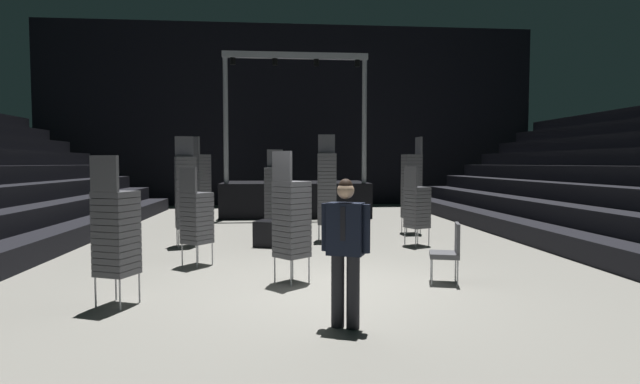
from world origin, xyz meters
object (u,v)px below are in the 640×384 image
at_px(man_with_tie, 345,244).
at_px(equipment_road_case, 276,234).
at_px(chair_stack_rear_left, 327,188).
at_px(chair_stack_rear_right, 186,191).
at_px(loose_chair_near_man, 449,249).
at_px(chair_stack_front_left, 199,185).
at_px(chair_stack_rear_centre, 417,206).
at_px(chair_stack_mid_left, 116,231).
at_px(chair_stack_aisle_left, 274,193).
at_px(chair_stack_front_right, 291,217).
at_px(stage_riser, 295,196).
at_px(chair_stack_mid_centre, 196,216).
at_px(chair_stack_mid_right, 412,185).

bearing_deg(man_with_tie, equipment_road_case, -58.97).
relative_size(man_with_tie, chair_stack_rear_left, 0.66).
distance_m(chair_stack_rear_right, loose_chair_near_man, 6.17).
bearing_deg(chair_stack_front_left, chair_stack_rear_centre, 10.94).
height_order(chair_stack_rear_centre, loose_chair_near_man, chair_stack_rear_centre).
xyz_separation_m(chair_stack_mid_left, chair_stack_aisle_left, (2.03, 6.08, 0.13)).
distance_m(man_with_tie, chair_stack_front_right, 2.26).
bearing_deg(man_with_tie, chair_stack_rear_left, -70.74).
relative_size(chair_stack_rear_centre, equipment_road_case, 1.99).
bearing_deg(chair_stack_rear_right, chair_stack_front_left, -105.52).
height_order(chair_stack_mid_left, chair_stack_rear_right, chair_stack_rear_right).
relative_size(chair_stack_front_left, chair_stack_front_right, 1.25).
bearing_deg(chair_stack_rear_left, stage_riser, -81.38).
distance_m(chair_stack_front_left, chair_stack_rear_right, 2.07).
height_order(chair_stack_rear_centre, equipment_road_case, chair_stack_rear_centre).
distance_m(stage_riser, chair_stack_rear_left, 6.18).
bearing_deg(chair_stack_rear_left, equipment_road_case, 32.99).
relative_size(man_with_tie, chair_stack_front_right, 0.83).
bearing_deg(chair_stack_aisle_left, chair_stack_front_right, 101.12).
height_order(chair_stack_mid_left, loose_chair_near_man, chair_stack_mid_left).
height_order(chair_stack_mid_left, chair_stack_mid_centre, chair_stack_mid_left).
distance_m(man_with_tie, chair_stack_mid_left, 3.08).
height_order(chair_stack_mid_right, loose_chair_near_man, chair_stack_mid_right).
xyz_separation_m(stage_riser, loose_chair_near_man, (2.01, -10.52, -0.15)).
relative_size(man_with_tie, loose_chair_near_man, 1.79).
distance_m(chair_stack_mid_left, chair_stack_rear_left, 6.15).
height_order(chair_stack_front_right, loose_chair_near_man, chair_stack_front_right).
xyz_separation_m(stage_riser, chair_stack_aisle_left, (-0.72, -5.24, 0.43)).
bearing_deg(chair_stack_rear_right, chair_stack_mid_left, 73.48).
distance_m(chair_stack_mid_centre, loose_chair_near_man, 4.49).
bearing_deg(chair_stack_front_right, loose_chair_near_man, 43.25).
xyz_separation_m(stage_riser, chair_stack_mid_left, (-2.75, -11.32, 0.31)).
distance_m(stage_riser, chair_stack_front_left, 5.30).
distance_m(chair_stack_mid_right, equipment_road_case, 4.14).
bearing_deg(chair_stack_mid_centre, chair_stack_rear_centre, 59.22).
xyz_separation_m(man_with_tie, equipment_road_case, (-0.78, 5.64, -0.67)).
bearing_deg(chair_stack_mid_right, equipment_road_case, 111.70).
xyz_separation_m(chair_stack_mid_left, chair_stack_mid_right, (5.67, 6.31, 0.29)).
xyz_separation_m(chair_stack_rear_right, chair_stack_aisle_left, (1.97, 1.35, -0.13)).
bearing_deg(chair_stack_mid_left, chair_stack_rear_right, 112.00).
bearing_deg(chair_stack_mid_centre, equipment_road_case, 91.55).
bearing_deg(chair_stack_aisle_left, chair_stack_mid_centre, 76.26).
distance_m(chair_stack_mid_left, loose_chair_near_man, 4.84).
distance_m(stage_riser, chair_stack_rear_centre, 7.42).
distance_m(chair_stack_front_left, equipment_road_case, 3.22).
relative_size(chair_stack_front_left, chair_stack_rear_centre, 1.43).
distance_m(chair_stack_front_left, chair_stack_rear_left, 3.62).
xyz_separation_m(chair_stack_front_left, chair_stack_rear_right, (0.01, -2.07, -0.04)).
distance_m(chair_stack_mid_left, chair_stack_mid_centre, 2.62).
relative_size(chair_stack_front_left, loose_chair_near_man, 2.71).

